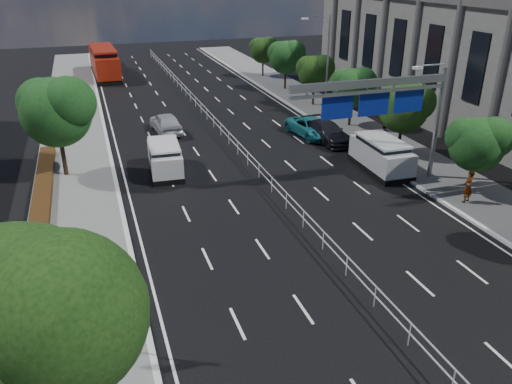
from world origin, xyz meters
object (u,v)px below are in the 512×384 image
white_minivan (165,158)px  pedestrian_a (468,186)px  toilet_sign (83,287)px  red_bus (104,61)px  overhead_gantry (386,98)px  pedestrian_b (383,135)px  silver_minivan (381,155)px  near_car_dark (109,58)px  parked_car_teal (311,127)px  near_car_silver (166,123)px  parked_car_dark (327,132)px

white_minivan → pedestrian_a: bearing=-29.8°
toilet_sign → pedestrian_a: toilet_sign is taller
white_minivan → red_bus: red_bus is taller
overhead_gantry → pedestrian_b: 8.86m
overhead_gantry → silver_minivan: (1.56, 2.23, -4.52)m
toilet_sign → near_car_dark: toilet_sign is taller
toilet_sign → parked_car_teal: size_ratio=0.82×
white_minivan → red_bus: 34.67m
silver_minivan → pedestrian_a: bearing=-71.3°
overhead_gantry → pedestrian_b: (4.21, 6.26, -4.65)m
overhead_gantry → near_car_silver: bearing=125.1°
parked_car_teal → pedestrian_a: size_ratio=2.69×
red_bus → parked_car_dark: (15.07, -32.23, -1.09)m
near_car_dark → pedestrian_b: size_ratio=2.93×
overhead_gantry → parked_car_teal: (0.22, 10.60, -4.87)m
parked_car_teal → near_car_silver: bearing=149.0°
toilet_sign → white_minivan: 17.56m
pedestrian_b → near_car_silver: bearing=-30.9°
near_car_dark → parked_car_dark: bearing=103.6°
white_minivan → near_car_silver: 9.03m
toilet_sign → silver_minivan: toilet_sign is taller
white_minivan → near_car_silver: white_minivan is taller
overhead_gantry → parked_car_teal: overhead_gantry is taller
toilet_sign → near_car_dark: 60.39m
near_car_silver → parked_car_teal: (11.09, -4.87, -0.09)m
overhead_gantry → near_car_silver: overhead_gantry is taller
near_car_silver → parked_car_dark: (11.69, -6.52, -0.05)m
overhead_gantry → near_car_dark: bearing=104.8°
silver_minivan → pedestrian_a: 6.57m
white_minivan → parked_car_teal: (12.60, 4.03, -0.27)m
overhead_gantry → pedestrian_b: overhead_gantry is taller
parked_car_teal → parked_car_dark: bearing=-77.3°
red_bus → parked_car_teal: (14.46, -30.58, -1.13)m
white_minivan → silver_minivan: bearing=-13.2°
near_car_silver → parked_car_teal: bearing=151.0°
pedestrian_a → pedestrian_b: bearing=-113.6°
white_minivan → near_car_dark: bearing=95.3°
near_car_dark → parked_car_dark: size_ratio=0.89×
toilet_sign → pedestrian_b: bearing=36.7°
parked_car_teal → parked_car_dark: size_ratio=0.99×
red_bus → white_minivan: bearing=-88.8°
near_car_dark → pedestrian_a: size_ratio=2.44×
pedestrian_a → toilet_sign: bearing=-3.4°
red_bus → toilet_sign: bearing=-95.7°
red_bus → parked_car_dark: bearing=-66.8°
silver_minivan → parked_car_teal: 8.48m
pedestrian_a → near_car_silver: bearing=-73.0°
near_car_dark → white_minivan: bearing=85.9°
pedestrian_a → parked_car_dark: bearing=-97.9°
toilet_sign → red_bus: toilet_sign is taller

